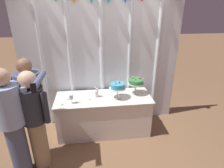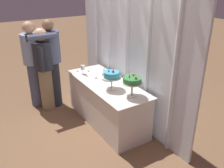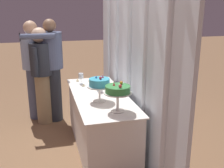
# 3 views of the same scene
# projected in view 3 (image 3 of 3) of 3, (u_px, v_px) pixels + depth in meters

# --- Properties ---
(ground_plane) EXTENTS (24.00, 24.00, 0.00)m
(ground_plane) POSITION_uv_depth(u_px,v_px,m) (93.00, 147.00, 3.72)
(ground_plane) COLOR #846042
(draped_curtain) EXTENTS (3.07, 0.15, 2.80)m
(draped_curtain) POSITION_uv_depth(u_px,v_px,m) (131.00, 40.00, 3.43)
(draped_curtain) COLOR silver
(draped_curtain) RESTS_ON ground_plane
(cake_table) EXTENTS (1.78, 0.69, 0.76)m
(cake_table) POSITION_uv_depth(u_px,v_px,m) (100.00, 121.00, 3.64)
(cake_table) COLOR white
(cake_table) RESTS_ON ground_plane
(cake_display_nearleft) EXTENTS (0.31, 0.31, 0.34)m
(cake_display_nearleft) POSITION_uv_depth(u_px,v_px,m) (99.00, 84.00, 3.23)
(cake_display_nearleft) COLOR silver
(cake_display_nearleft) RESTS_ON cake_table
(cake_display_nearright) EXTENTS (0.31, 0.31, 0.34)m
(cake_display_nearright) POSITION_uv_depth(u_px,v_px,m) (118.00, 91.00, 2.91)
(cake_display_nearright) COLOR silver
(cake_display_nearright) RESTS_ON cake_table
(wine_glass) EXTENTS (0.07, 0.07, 0.17)m
(wine_glass) POSITION_uv_depth(u_px,v_px,m) (81.00, 76.00, 3.99)
(wine_glass) COLOR silver
(wine_glass) RESTS_ON cake_table
(flower_vase) EXTENTS (0.09, 0.08, 0.21)m
(flower_vase) POSITION_uv_depth(u_px,v_px,m) (100.00, 86.00, 3.64)
(flower_vase) COLOR silver
(flower_vase) RESTS_ON cake_table
(tealight_far_left) EXTENTS (0.04, 0.04, 0.03)m
(tealight_far_left) POSITION_uv_depth(u_px,v_px,m) (78.00, 81.00, 4.16)
(tealight_far_left) COLOR beige
(tealight_far_left) RESTS_ON cake_table
(tealight_near_left) EXTENTS (0.04, 0.04, 0.04)m
(tealight_near_left) POSITION_uv_depth(u_px,v_px,m) (90.00, 81.00, 4.13)
(tealight_near_left) COLOR beige
(tealight_near_left) RESTS_ON cake_table
(tealight_near_right) EXTENTS (0.04, 0.04, 0.03)m
(tealight_near_right) POSITION_uv_depth(u_px,v_px,m) (83.00, 86.00, 3.91)
(tealight_near_right) COLOR beige
(tealight_near_right) RESTS_ON cake_table
(tealight_far_right) EXTENTS (0.05, 0.05, 0.04)m
(tealight_far_right) POSITION_uv_depth(u_px,v_px,m) (92.00, 89.00, 3.76)
(tealight_far_right) COLOR beige
(tealight_far_right) RESTS_ON cake_table
(guest_girl_blue_dress) EXTENTS (0.51, 0.68, 1.70)m
(guest_girl_blue_dress) POSITION_uv_depth(u_px,v_px,m) (52.00, 67.00, 4.37)
(guest_girl_blue_dress) COLOR #282D38
(guest_girl_blue_dress) RESTS_ON ground_plane
(guest_man_pink_jacket) EXTENTS (0.48, 0.46, 1.57)m
(guest_man_pink_jacket) POSITION_uv_depth(u_px,v_px,m) (42.00, 73.00, 4.29)
(guest_man_pink_jacket) COLOR #9E8966
(guest_man_pink_jacket) RESTS_ON ground_plane
(guest_man_dark_suit) EXTENTS (0.52, 0.39, 1.67)m
(guest_man_dark_suit) POSITION_uv_depth(u_px,v_px,m) (33.00, 67.00, 4.48)
(guest_man_dark_suit) COLOR #4C5675
(guest_man_dark_suit) RESTS_ON ground_plane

